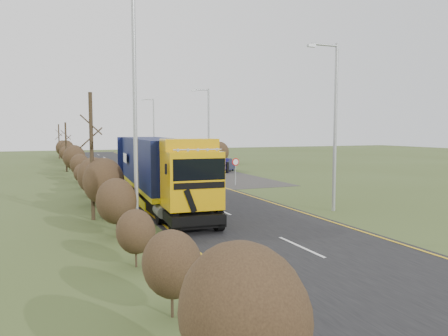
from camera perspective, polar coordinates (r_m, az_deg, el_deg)
name	(u,v)px	position (r m, az deg, el deg)	size (l,w,h in m)	color
ground	(252,225)	(19.87, 3.73, -7.48)	(160.00, 160.00, 0.00)	#3D4C20
road	(186,195)	(29.03, -5.02, -3.50)	(8.00, 120.00, 0.02)	black
layby	(220,176)	(40.55, -0.48, -1.06)	(6.00, 18.00, 0.02)	#312E2B
lane_markings	(187,195)	(28.74, -4.83, -3.54)	(7.52, 116.00, 0.01)	gold
hedgerow	(95,178)	(25.57, -16.53, -1.21)	(2.24, 102.04, 6.05)	#2F1F14
lorry	(159,168)	(24.10, -8.50, 0.02)	(2.97, 14.15, 3.91)	black
car_red_hatchback	(203,170)	(39.80, -2.70, -0.32)	(1.42, 3.53, 1.20)	maroon
car_blue_sedan	(224,165)	(44.79, 0.05, 0.40)	(1.48, 4.24, 1.40)	#0E0B3D
streetlight_near	(334,120)	(23.60, 14.14, 6.11)	(1.86, 0.18, 8.75)	#9FA2A4
streetlight_mid	(208,128)	(41.17, -2.14, 5.23)	(1.74, 0.18, 8.14)	#9FA2A4
streetlight_far	(153,127)	(61.90, -9.25, 5.35)	(1.84, 0.18, 8.63)	#9FA2A4
left_pole	(135,112)	(17.73, -11.55, 7.19)	(0.16, 0.16, 10.00)	#9FA2A4
speed_sign	(236,167)	(33.70, 1.51, 0.18)	(0.58, 0.10, 2.12)	#9FA2A4
warning_board	(191,160)	(44.83, -4.39, 1.05)	(0.75, 0.11, 1.98)	#9FA2A4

